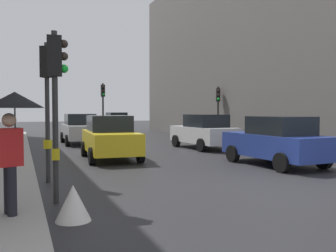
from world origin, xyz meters
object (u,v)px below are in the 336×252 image
object	(u,v)px
car_silver_hatchback	(80,129)
pedestrian_with_umbrella	(13,118)
traffic_light_near_right	(48,86)
car_white_compact	(204,132)
car_green_estate	(116,122)
traffic_light_far_median	(103,100)
car_blue_van	(277,141)
traffic_light_mid_street	(218,104)
car_yellow_taxi	(110,137)
warning_sign_triangle	(73,203)
traffic_light_near_left	(56,85)

from	to	relation	value
car_silver_hatchback	pedestrian_with_umbrella	size ratio (longest dim) A/B	1.97
traffic_light_near_right	car_white_compact	bearing A→B (deg)	39.29
car_white_compact	car_green_estate	bearing A→B (deg)	91.01
traffic_light_far_median	car_green_estate	world-z (taller)	traffic_light_far_median
traffic_light_far_median	car_blue_van	bearing A→B (deg)	-78.42
traffic_light_mid_street	car_yellow_taxi	distance (m)	10.48
traffic_light_near_right	warning_sign_triangle	xyz separation A→B (m)	(0.15, -3.92, -2.30)
car_green_estate	car_blue_van	xyz separation A→B (m)	(0.04, -24.21, 0.00)
traffic_light_far_median	traffic_light_near_left	bearing A→B (deg)	-104.57
car_green_estate	car_yellow_taxi	distance (m)	20.91
traffic_light_far_median	car_green_estate	size ratio (longest dim) A/B	0.91
car_blue_van	car_white_compact	world-z (taller)	same
traffic_light_near_left	traffic_light_near_right	bearing A→B (deg)	90.07
car_white_compact	pedestrian_with_umbrella	xyz separation A→B (m)	(-8.90, -10.28, 0.96)
car_yellow_taxi	traffic_light_far_median	bearing A→B (deg)	79.76
car_white_compact	warning_sign_triangle	size ratio (longest dim) A/B	6.63
pedestrian_with_umbrella	traffic_light_near_left	bearing A→B (deg)	55.11
traffic_light_near_left	warning_sign_triangle	distance (m)	2.62
traffic_light_near_left	car_silver_hatchback	xyz separation A→B (m)	(2.55, 14.21, -1.63)
car_green_estate	car_silver_hatchback	world-z (taller)	same
car_green_estate	car_white_compact	distance (m)	17.93
car_blue_van	car_silver_hatchback	size ratio (longest dim) A/B	1.02
traffic_light_far_median	traffic_light_near_left	xyz separation A→B (m)	(-4.68, -18.01, -0.15)
traffic_light_mid_street	car_yellow_taxi	xyz separation A→B (m)	(-8.34, -6.16, -1.51)
traffic_light_mid_street	traffic_light_near_right	distance (m)	15.14
traffic_light_near_left	car_yellow_taxi	xyz separation A→B (m)	(2.65, 6.74, -1.63)
car_silver_hatchback	traffic_light_near_right	bearing A→B (deg)	-102.31
traffic_light_far_median	traffic_light_mid_street	world-z (taller)	traffic_light_far_median
car_silver_hatchback	pedestrian_with_umbrella	bearing A→B (deg)	-102.38
car_green_estate	pedestrian_with_umbrella	distance (m)	29.49
pedestrian_with_umbrella	warning_sign_triangle	world-z (taller)	pedestrian_with_umbrella
car_yellow_taxi	traffic_light_near_right	bearing A→B (deg)	-121.92
traffic_light_near_left	car_green_estate	size ratio (longest dim) A/B	0.85
car_white_compact	car_yellow_taxi	bearing A→B (deg)	-156.53
car_green_estate	car_yellow_taxi	xyz separation A→B (m)	(-5.11, -20.28, 0.00)
pedestrian_with_umbrella	car_white_compact	bearing A→B (deg)	49.11
car_blue_van	car_white_compact	size ratio (longest dim) A/B	1.00
traffic_light_near_right	traffic_light_far_median	bearing A→B (deg)	73.21
traffic_light_far_median	pedestrian_with_umbrella	distance (m)	19.98
traffic_light_near_right	car_silver_hatchback	world-z (taller)	traffic_light_near_right
traffic_light_mid_street	pedestrian_with_umbrella	distance (m)	18.38
traffic_light_mid_street	traffic_light_near_left	size ratio (longest dim) A/B	0.95
car_silver_hatchback	traffic_light_far_median	bearing A→B (deg)	60.79
car_blue_van	pedestrian_with_umbrella	world-z (taller)	pedestrian_with_umbrella
traffic_light_far_median	car_green_estate	xyz separation A→B (m)	(3.07, 9.01, -1.78)
traffic_light_far_median	car_blue_van	xyz separation A→B (m)	(3.11, -15.20, -1.78)
car_green_estate	car_silver_hatchback	xyz separation A→B (m)	(-5.20, -12.81, 0.00)
car_green_estate	warning_sign_triangle	bearing A→B (deg)	-104.97
pedestrian_with_umbrella	car_yellow_taxi	bearing A→B (deg)	66.35
car_green_estate	car_silver_hatchback	distance (m)	13.83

